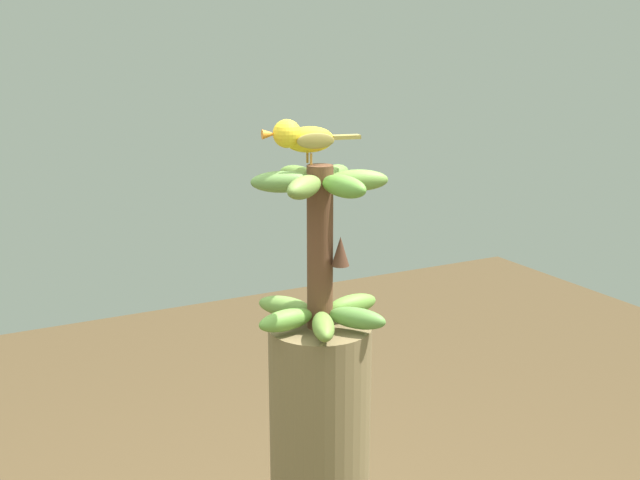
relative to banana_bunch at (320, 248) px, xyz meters
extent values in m
cylinder|color=brown|center=(0.00, 0.00, 0.00)|extent=(0.05, 0.05, 0.34)
ellipsoid|color=#689D3E|center=(-0.08, -0.01, -0.14)|extent=(0.13, 0.06, 0.04)
ellipsoid|color=olive|center=(-0.03, -0.08, -0.14)|extent=(0.09, 0.13, 0.04)
ellipsoid|color=#5C8E3E|center=(0.05, -0.07, -0.14)|extent=(0.11, 0.13, 0.04)
ellipsoid|color=#67993A|center=(0.08, 0.01, -0.14)|extent=(0.13, 0.06, 0.04)
ellipsoid|color=olive|center=(0.03, 0.08, -0.14)|extent=(0.09, 0.13, 0.04)
ellipsoid|color=#6E9942|center=(-0.05, 0.07, -0.14)|extent=(0.11, 0.13, 0.04)
ellipsoid|color=#60983A|center=(0.01, -0.07, 0.14)|extent=(0.06, 0.13, 0.04)
ellipsoid|color=olive|center=(0.07, -0.03, 0.14)|extent=(0.13, 0.08, 0.04)
ellipsoid|color=#62903B|center=(0.06, 0.05, 0.14)|extent=(0.12, 0.11, 0.04)
ellipsoid|color=olive|center=(-0.01, 0.07, 0.14)|extent=(0.06, 0.13, 0.04)
ellipsoid|color=#659045|center=(-0.07, 0.03, 0.14)|extent=(0.13, 0.08, 0.04)
ellipsoid|color=olive|center=(-0.06, -0.05, 0.14)|extent=(0.12, 0.11, 0.04)
cone|color=#4C2D1E|center=(0.03, -0.03, 0.00)|extent=(0.04, 0.04, 0.06)
cylinder|color=#C68933|center=(-0.01, 0.04, 0.18)|extent=(0.01, 0.01, 0.02)
cylinder|color=#C68933|center=(-0.01, 0.01, 0.18)|extent=(0.01, 0.00, 0.02)
ellipsoid|color=yellow|center=(-0.01, 0.03, 0.22)|extent=(0.11, 0.06, 0.05)
ellipsoid|color=olive|center=(0.00, 0.05, 0.22)|extent=(0.08, 0.02, 0.03)
ellipsoid|color=olive|center=(-0.01, 0.00, 0.22)|extent=(0.08, 0.02, 0.03)
cube|color=olive|center=(0.06, 0.01, 0.22)|extent=(0.06, 0.03, 0.01)
sphere|color=yellow|center=(-0.06, 0.04, 0.23)|extent=(0.06, 0.06, 0.06)
sphere|color=black|center=(-0.07, 0.02, 0.23)|extent=(0.01, 0.01, 0.01)
cone|color=orange|center=(-0.09, 0.04, 0.23)|extent=(0.03, 0.02, 0.02)
camera|label=1|loc=(-0.66, -1.28, 0.38)|focal=41.42mm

